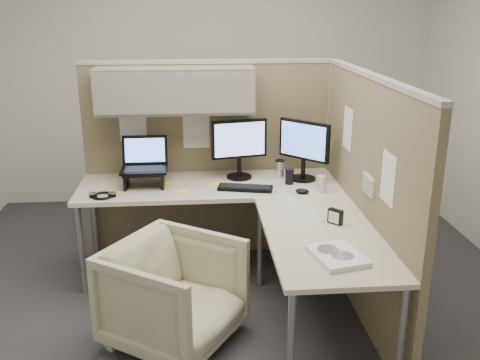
{
  "coord_description": "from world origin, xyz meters",
  "views": [
    {
      "loc": [
        -0.21,
        -3.34,
        2.03
      ],
      "look_at": [
        0.1,
        0.25,
        0.85
      ],
      "focal_mm": 40.0,
      "sensor_mm": 36.0,
      "label": 1
    }
  ],
  "objects": [
    {
      "name": "mouse",
      "position": [
        0.56,
        0.26,
        0.75
      ],
      "size": [
        0.12,
        0.1,
        0.04
      ],
      "primitive_type": "ellipsoid",
      "rotation": [
        0.0,
        0.0,
        -0.36
      ],
      "color": "black",
      "rests_on": "desk"
    },
    {
      "name": "soda_can_green",
      "position": [
        0.7,
        0.29,
        0.79
      ],
      "size": [
        0.07,
        0.07,
        0.12
      ],
      "primitive_type": "cylinder",
      "color": "silver",
      "rests_on": "desk"
    },
    {
      "name": "office_chair",
      "position": [
        -0.37,
        -0.4,
        0.36
      ],
      "size": [
        0.94,
        0.96,
        0.73
      ],
      "primitive_type": "imported",
      "rotation": [
        0.0,
        0.0,
        0.98
      ],
      "color": "#BEB797",
      "rests_on": "ground"
    },
    {
      "name": "sticky_note_d",
      "position": [
        -0.07,
        0.52,
        0.73
      ],
      "size": [
        0.09,
        0.09,
        0.01
      ],
      "primitive_type": "cube",
      "rotation": [
        0.0,
        0.0,
        -0.18
      ],
      "color": "#F2EC3F",
      "rests_on": "desk"
    },
    {
      "name": "keyboard",
      "position": [
        0.15,
        0.38,
        0.74
      ],
      "size": [
        0.42,
        0.22,
        0.02
      ],
      "primitive_type": "cube",
      "rotation": [
        0.0,
        0.0,
        -0.23
      ],
      "color": "black",
      "rests_on": "desk"
    },
    {
      "name": "desk_clock",
      "position": [
        0.65,
        -0.31,
        0.78
      ],
      "size": [
        0.09,
        0.09,
        0.09
      ],
      "rotation": [
        0.0,
        0.0,
        -0.81
      ],
      "color": "black",
      "rests_on": "desk"
    },
    {
      "name": "monitor_right",
      "position": [
        0.62,
        0.59,
        1.0
      ],
      "size": [
        0.33,
        0.34,
        0.47
      ],
      "rotation": [
        0.0,
        0.0,
        -0.79
      ],
      "color": "black",
      "rests_on": "desk"
    },
    {
      "name": "travel_mug",
      "position": [
        0.45,
        0.63,
        0.81
      ],
      "size": [
        0.07,
        0.07,
        0.15
      ],
      "color": "silver",
      "rests_on": "desk"
    },
    {
      "name": "laptop_station",
      "position": [
        -0.6,
        0.56,
        0.87
      ],
      "size": [
        0.34,
        0.29,
        0.36
      ],
      "color": "black",
      "rests_on": "desk"
    },
    {
      "name": "paper_stack",
      "position": [
        0.54,
        -0.79,
        0.75
      ],
      "size": [
        0.31,
        0.36,
        0.03
      ],
      "rotation": [
        0.0,
        0.0,
        0.23
      ],
      "color": "white",
      "rests_on": "desk"
    },
    {
      "name": "desk",
      "position": [
        0.12,
        0.13,
        0.69
      ],
      "size": [
        2.0,
        1.98,
        0.73
      ],
      "color": "beige",
      "rests_on": "ground"
    },
    {
      "name": "sticky_note_a",
      "position": [
        -0.32,
        0.36,
        0.73
      ],
      "size": [
        0.08,
        0.08,
        0.01
      ],
      "primitive_type": "cube",
      "rotation": [
        0.0,
        0.0,
        0.12
      ],
      "color": "#F2EC3F",
      "rests_on": "desk"
    },
    {
      "name": "soda_can_silver",
      "position": [
        0.5,
        0.49,
        0.79
      ],
      "size": [
        0.07,
        0.07,
        0.12
      ],
      "primitive_type": "cylinder",
      "color": "black",
      "rests_on": "desk"
    },
    {
      "name": "partition_back",
      "position": [
        -0.22,
        0.83,
        1.1
      ],
      "size": [
        2.0,
        0.36,
        1.63
      ],
      "color": "#7F7253",
      "rests_on": "ground"
    },
    {
      "name": "monitor_left",
      "position": [
        0.13,
        0.67,
        1.0
      ],
      "size": [
        0.44,
        0.2,
        0.47
      ],
      "rotation": [
        0.0,
        0.0,
        0.21
      ],
      "color": "black",
      "rests_on": "desk"
    },
    {
      "name": "partition_right",
      "position": [
        0.9,
        -0.07,
        0.82
      ],
      "size": [
        0.07,
        2.03,
        1.63
      ],
      "color": "#7F7253",
      "rests_on": "ground"
    },
    {
      "name": "sticky_note_c",
      "position": [
        -0.44,
        0.57,
        0.73
      ],
      "size": [
        0.09,
        0.09,
        0.01
      ],
      "primitive_type": "cube",
      "rotation": [
        0.0,
        0.0,
        0.13
      ],
      "color": "#F2EC3F",
      "rests_on": "desk"
    },
    {
      "name": "headphones",
      "position": [
        -0.88,
        0.31,
        0.74
      ],
      "size": [
        0.19,
        0.16,
        0.03
      ],
      "rotation": [
        0.0,
        0.0,
        -0.03
      ],
      "color": "black",
      "rests_on": "desk"
    },
    {
      "name": "ground",
      "position": [
        0.0,
        0.0,
        0.0
      ],
      "size": [
        4.5,
        4.5,
        0.0
      ],
      "primitive_type": "plane",
      "color": "#2C2C30",
      "rests_on": "ground"
    }
  ]
}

